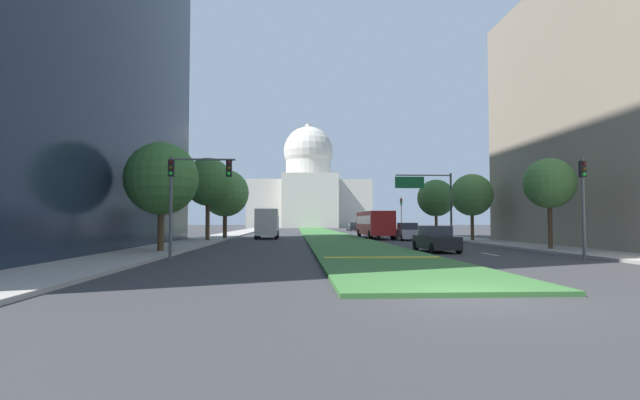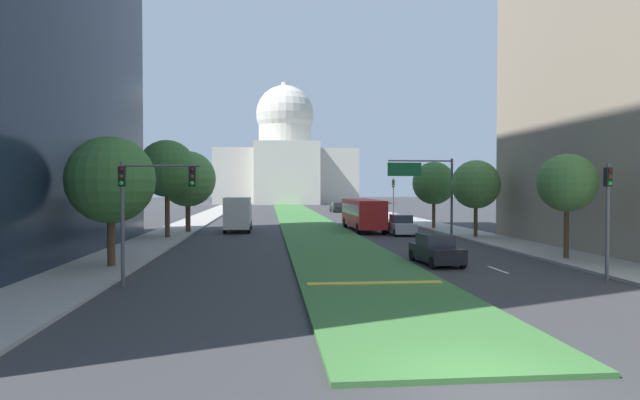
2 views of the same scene
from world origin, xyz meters
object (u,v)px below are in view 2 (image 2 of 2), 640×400
object	(u,v)px
city_bus	(363,212)
sedan_distant	(370,216)
street_tree_right_mid	(476,184)
sedan_midblock	(401,225)
street_tree_right_near	(567,183)
capitol_building	(285,162)
traffic_light_far_right	(393,194)
overhead_guide_sign	(428,181)
street_tree_left_far	(188,179)
sedan_very_far	(337,207)
sedan_far_horizon	(355,212)
traffic_light_near_right	(608,206)
street_tree_left_mid	(167,169)
box_truck_delivery	(238,214)
street_tree_right_far	(434,183)
traffic_light_near_left	(143,196)
sedan_lead_stopped	(436,250)
street_tree_left_near	(111,180)

from	to	relation	value
city_bus	sedan_distant	bearing A→B (deg)	75.89
street_tree_right_mid	sedan_midblock	distance (m)	7.28
street_tree_right_near	capitol_building	bearing A→B (deg)	96.30
traffic_light_far_right	overhead_guide_sign	xyz separation A→B (m)	(-1.84, -20.21, 1.33)
street_tree_left_far	sedan_very_far	distance (m)	43.65
street_tree_right_near	street_tree_left_far	xyz separation A→B (m)	(-23.88, 20.45, 0.48)
sedan_far_horizon	sedan_very_far	xyz separation A→B (m)	(-0.42, 15.72, -0.01)
traffic_light_near_right	street_tree_left_mid	bearing A→B (deg)	136.65
overhead_guide_sign	street_tree_right_mid	size ratio (longest dim) A/B	1.03
box_truck_delivery	street_tree_right_far	bearing A→B (deg)	3.07
traffic_light_far_right	sedan_midblock	xyz separation A→B (m)	(-3.41, -17.67, -2.50)
traffic_light_near_left	traffic_light_far_right	world-z (taller)	same
traffic_light_near_right	sedan_very_far	distance (m)	66.36
sedan_far_horizon	city_bus	distance (m)	22.16
sedan_very_far	box_truck_delivery	world-z (taller)	box_truck_delivery
sedan_lead_stopped	sedan_distant	xyz separation A→B (m)	(2.85, 34.04, 0.05)
sedan_far_horizon	city_bus	bearing A→B (deg)	-97.34
overhead_guide_sign	city_bus	bearing A→B (deg)	118.44
sedan_very_far	box_truck_delivery	xyz separation A→B (m)	(-14.19, -37.90, 0.91)
street_tree_left_mid	city_bus	world-z (taller)	street_tree_left_mid
street_tree_right_near	sedan_distant	size ratio (longest dim) A/B	1.35
sedan_lead_stopped	sedan_distant	size ratio (longest dim) A/B	0.96
sedan_very_far	box_truck_delivery	size ratio (longest dim) A/B	0.68
capitol_building	box_truck_delivery	world-z (taller)	capitol_building
sedan_lead_stopped	box_truck_delivery	distance (m)	25.41
street_tree_right_far	box_truck_delivery	world-z (taller)	street_tree_right_far
overhead_guide_sign	box_truck_delivery	world-z (taller)	overhead_guide_sign
overhead_guide_sign	sedan_midblock	size ratio (longest dim) A/B	1.50
sedan_distant	sedan_far_horizon	distance (m)	10.64
capitol_building	city_bus	xyz separation A→B (m)	(4.57, -89.40, -8.92)
traffic_light_near_left	street_tree_right_mid	xyz separation A→B (m)	(21.95, 19.26, 0.56)
sedan_midblock	street_tree_right_mid	bearing A→B (deg)	-34.79
street_tree_left_mid	sedan_far_horizon	distance (m)	35.35
capitol_building	overhead_guide_sign	bearing A→B (deg)	-84.90
traffic_light_far_right	street_tree_left_mid	bearing A→B (deg)	-139.45
street_tree_left_far	box_truck_delivery	world-z (taller)	street_tree_left_far
overhead_guide_sign	sedan_lead_stopped	size ratio (longest dim) A/B	1.53
street_tree_left_near	street_tree_right_near	distance (m)	24.68
street_tree_left_near	street_tree_right_far	world-z (taller)	street_tree_left_near
overhead_guide_sign	street_tree_right_far	size ratio (longest dim) A/B	0.98
street_tree_left_mid	street_tree_right_near	bearing A→B (deg)	-31.51
street_tree_left_far	sedan_midblock	bearing A→B (deg)	-10.21
street_tree_left_far	sedan_lead_stopped	size ratio (longest dim) A/B	1.73
box_truck_delivery	city_bus	bearing A→B (deg)	1.08
street_tree_right_far	sedan_far_horizon	size ratio (longest dim) A/B	1.42
sedan_very_far	street_tree_right_near	bearing A→B (deg)	-84.91
overhead_guide_sign	sedan_lead_stopped	world-z (taller)	overhead_guide_sign
traffic_light_far_right	sedan_lead_stopped	world-z (taller)	traffic_light_far_right
traffic_light_near_left	box_truck_delivery	size ratio (longest dim) A/B	0.81
traffic_light_near_right	street_tree_left_far	distance (m)	34.84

